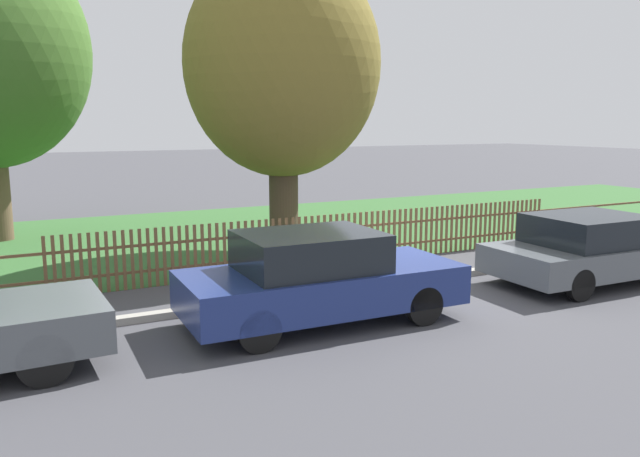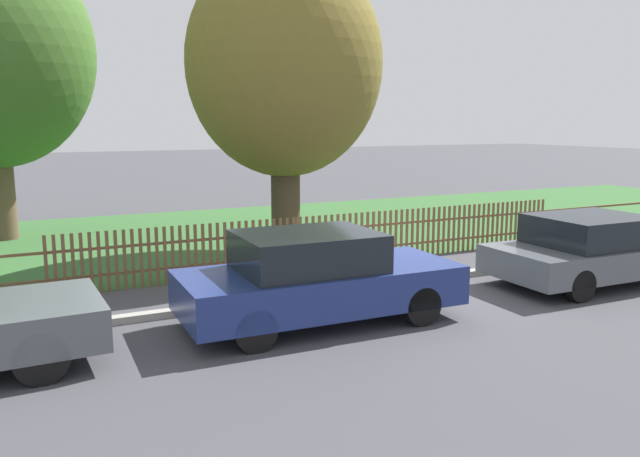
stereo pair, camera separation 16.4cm
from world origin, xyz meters
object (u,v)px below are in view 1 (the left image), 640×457
at_px(parked_car_red_compact, 593,248).
at_px(tree_mid_park, 282,65).
at_px(covered_motorcycle, 340,247).
at_px(parked_car_navy_estate, 319,278).

relative_size(parked_car_red_compact, tree_mid_park, 0.63).
height_order(covered_motorcycle, tree_mid_park, tree_mid_park).
bearing_deg(parked_car_navy_estate, covered_motorcycle, 55.91).
bearing_deg(parked_car_red_compact, covered_motorcycle, 150.20).
xyz_separation_m(parked_car_red_compact, covered_motorcycle, (-4.15, 2.50, -0.04)).
bearing_deg(tree_mid_park, parked_car_red_compact, -51.12).
bearing_deg(tree_mid_park, parked_car_navy_estate, -107.94).
xyz_separation_m(parked_car_navy_estate, tree_mid_park, (1.62, 5.01, 3.60)).
height_order(parked_car_navy_estate, covered_motorcycle, parked_car_navy_estate).
height_order(parked_car_navy_estate, tree_mid_park, tree_mid_park).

